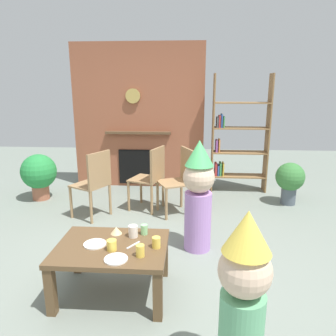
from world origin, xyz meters
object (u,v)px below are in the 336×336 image
Objects in this scene: paper_cup_far_right at (112,245)px; child_with_cone_hat at (243,296)px; paper_plate_front at (95,244)px; dining_chair_left at (95,181)px; paper_cup_far_left at (133,231)px; dining_chair_middle at (152,175)px; paper_cup_near_left at (156,242)px; potted_plant_tall at (290,179)px; coffee_table at (112,253)px; potted_plant_short at (39,173)px; birthday_cake_slice at (116,230)px; dining_chair_right at (181,177)px; paper_plate_rear at (116,259)px; paper_cup_center at (140,251)px; paper_cup_near_right at (144,229)px; bookshelf at (236,139)px; child_in_pink at (198,193)px.

child_with_cone_hat is (0.91, -0.68, 0.09)m from paper_cup_far_right.
dining_chair_left reaches higher than paper_plate_front.
paper_cup_far_left is 0.11× the size of dining_chair_middle.
paper_cup_far_right is at bearing -169.41° from paper_cup_near_left.
potted_plant_tall is (1.73, 2.28, -0.11)m from paper_cup_near_left.
paper_cup_far_left reaches higher than coffee_table.
paper_plate_front is at bearing -55.44° from potted_plant_short.
paper_cup_far_left is 1.20× the size of paper_cup_far_right.
paper_cup_near_left is 0.89× the size of birthday_cake_slice.
dining_chair_right is at bearing 85.56° from paper_cup_near_left.
potted_plant_tall is at bearing 50.93° from paper_plate_rear.
paper_plate_front is 0.21× the size of dining_chair_right.
paper_cup_center is 0.25m from paper_cup_far_right.
paper_plate_rear is 3.20m from potted_plant_tall.
birthday_cake_slice is at bearing 141.13° from dining_chair_left.
paper_cup_far_left is 0.57× the size of paper_plate_rear.
paper_plate_front is 2.70m from potted_plant_short.
child_with_cone_hat is (0.70, -0.98, 0.08)m from paper_cup_near_right.
child_in_pink is at bearing -107.59° from bookshelf.
paper_cup_near_left is (-1.01, -2.89, -0.38)m from bookshelf.
dining_chair_middle is at bearing 89.49° from paper_plate_rear.
dining_chair_middle is at bearing -10.24° from potted_plant_short.
dining_chair_right is 1.27× the size of potted_plant_short.
paper_plate_front is 0.31m from paper_plate_rear.
dining_chair_right reaches higher than paper_cup_near_left.
dining_chair_middle is at bearing 87.57° from paper_cup_far_right.
child_with_cone_hat is at bearing -41.81° from paper_cup_center.
dining_chair_left is at bearing 116.57° from paper_cup_center.
coffee_table is 0.76× the size of child_in_pink.
child_in_pink is at bearing 43.59° from paper_plate_front.
bookshelf reaches higher than paper_plate_rear.
dining_chair_right is (0.41, -0.08, 0.00)m from dining_chair_middle.
paper_cup_center is 1.93m from dining_chair_left.
potted_plant_short reaches higher than paper_cup_near_left.
paper_plate_front is 1.32m from child_with_cone_hat.
child_in_pink is (0.86, 0.82, 0.18)m from paper_plate_front.
paper_cup_far_left is 1.21m from child_with_cone_hat.
paper_cup_far_left is 0.55× the size of paper_plate_front.
coffee_table is 0.14m from paper_cup_far_right.
paper_cup_center is 0.10× the size of dining_chair_left.
paper_cup_near_right is 0.10× the size of dining_chair_left.
potted_plant_tall is (2.11, 2.05, -0.09)m from birthday_cake_slice.
dining_chair_middle and dining_chair_right have the same top height.
paper_cup_far_right is at bearing -73.61° from coffee_table.
dining_chair_left is (-0.69, 1.79, 0.06)m from paper_plate_rear.
paper_cup_far_right is (0.02, -0.08, 0.12)m from coffee_table.
paper_cup_far_left reaches higher than paper_cup_near_right.
child_with_cone_hat is (0.57, -0.75, 0.08)m from paper_cup_near_left.
paper_cup_far_left reaches higher than paper_cup_near_left.
dining_chair_right is at bearing -10.40° from potted_plant_short.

